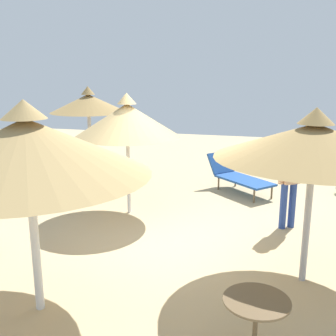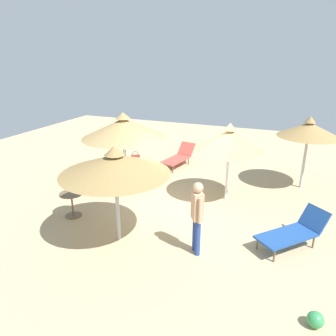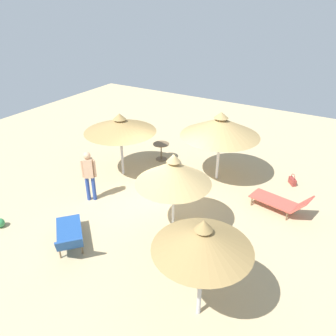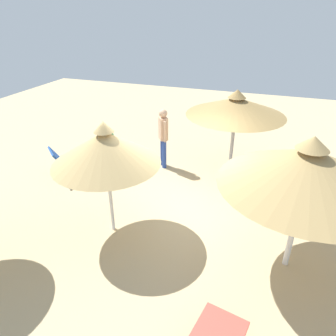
{
  "view_description": "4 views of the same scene",
  "coord_description": "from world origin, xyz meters",
  "px_view_note": "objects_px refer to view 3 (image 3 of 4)",
  "views": [
    {
      "loc": [
        1.7,
        -6.33,
        2.92
      ],
      "look_at": [
        -0.07,
        0.23,
        1.26
      ],
      "focal_mm": 42.48,
      "sensor_mm": 36.0,
      "label": 1
    },
    {
      "loc": [
        8.34,
        2.98,
        4.48
      ],
      "look_at": [
        0.31,
        -0.26,
        1.37
      ],
      "focal_mm": 34.28,
      "sensor_mm": 36.0,
      "label": 2
    },
    {
      "loc": [
        -5.14,
        8.11,
        6.32
      ],
      "look_at": [
        -0.22,
        -0.15,
        1.24
      ],
      "focal_mm": 35.77,
      "sensor_mm": 36.0,
      "label": 3
    },
    {
      "loc": [
        -5.9,
        -1.75,
        4.38
      ],
      "look_at": [
        0.33,
        0.41,
        0.9
      ],
      "focal_mm": 33.02,
      "sensor_mm": 36.0,
      "label": 4
    }
  ],
  "objects_px": {
    "parasol_umbrella_near_right": "(220,127)",
    "side_table_round": "(161,149)",
    "parasol_umbrella_back": "(173,172)",
    "handbag": "(292,181)",
    "lounge_chair_center": "(69,235)",
    "parasol_umbrella_far_right": "(120,125)",
    "parasol_umbrella_near_left": "(203,239)",
    "lounge_chair_far_left": "(281,202)",
    "person_standing_edge": "(89,173)",
    "beach_ball": "(0,223)"
  },
  "relations": [
    {
      "from": "lounge_chair_far_left",
      "to": "side_table_round",
      "type": "distance_m",
      "value": 5.48
    },
    {
      "from": "parasol_umbrella_back",
      "to": "lounge_chair_far_left",
      "type": "xyz_separation_m",
      "value": [
        -2.51,
        -2.56,
        -1.57
      ]
    },
    {
      "from": "handbag",
      "to": "side_table_round",
      "type": "distance_m",
      "value": 5.32
    },
    {
      "from": "parasol_umbrella_near_left",
      "to": "lounge_chair_center",
      "type": "relative_size",
      "value": 1.41
    },
    {
      "from": "parasol_umbrella_far_right",
      "to": "parasol_umbrella_near_right",
      "type": "bearing_deg",
      "value": -153.73
    },
    {
      "from": "parasol_umbrella_back",
      "to": "beach_ball",
      "type": "bearing_deg",
      "value": 29.36
    },
    {
      "from": "parasol_umbrella_back",
      "to": "handbag",
      "type": "xyz_separation_m",
      "value": [
        -2.45,
        -4.57,
        -1.82
      ]
    },
    {
      "from": "parasol_umbrella_near_left",
      "to": "parasol_umbrella_back",
      "type": "bearing_deg",
      "value": -49.06
    },
    {
      "from": "parasol_umbrella_far_right",
      "to": "side_table_round",
      "type": "bearing_deg",
      "value": -107.26
    },
    {
      "from": "handbag",
      "to": "beach_ball",
      "type": "bearing_deg",
      "value": 45.5
    },
    {
      "from": "parasol_umbrella_back",
      "to": "lounge_chair_far_left",
      "type": "bearing_deg",
      "value": -134.41
    },
    {
      "from": "lounge_chair_center",
      "to": "parasol_umbrella_near_left",
      "type": "bearing_deg",
      "value": 178.0
    },
    {
      "from": "parasol_umbrella_near_right",
      "to": "handbag",
      "type": "xyz_separation_m",
      "value": [
        -2.6,
        -0.97,
        -1.93
      ]
    },
    {
      "from": "parasol_umbrella_near_left",
      "to": "handbag",
      "type": "height_order",
      "value": "parasol_umbrella_near_left"
    },
    {
      "from": "parasol_umbrella_near_right",
      "to": "parasol_umbrella_far_right",
      "type": "bearing_deg",
      "value": 26.27
    },
    {
      "from": "person_standing_edge",
      "to": "handbag",
      "type": "distance_m",
      "value": 7.32
    },
    {
      "from": "parasol_umbrella_far_right",
      "to": "parasol_umbrella_near_left",
      "type": "distance_m",
      "value": 6.83
    },
    {
      "from": "parasol_umbrella_far_right",
      "to": "parasol_umbrella_near_left",
      "type": "relative_size",
      "value": 1.04
    },
    {
      "from": "lounge_chair_far_left",
      "to": "beach_ball",
      "type": "relative_size",
      "value": 6.73
    },
    {
      "from": "parasol_umbrella_back",
      "to": "handbag",
      "type": "bearing_deg",
      "value": -118.22
    },
    {
      "from": "parasol_umbrella_near_left",
      "to": "beach_ball",
      "type": "distance_m",
      "value": 6.8
    },
    {
      "from": "lounge_chair_center",
      "to": "lounge_chair_far_left",
      "type": "bearing_deg",
      "value": -134.43
    },
    {
      "from": "parasol_umbrella_near_right",
      "to": "side_table_round",
      "type": "relative_size",
      "value": 4.0
    },
    {
      "from": "lounge_chair_far_left",
      "to": "handbag",
      "type": "bearing_deg",
      "value": -88.28
    },
    {
      "from": "parasol_umbrella_back",
      "to": "person_standing_edge",
      "type": "xyz_separation_m",
      "value": [
        3.21,
        -0.01,
        -0.92
      ]
    },
    {
      "from": "side_table_round",
      "to": "beach_ball",
      "type": "bearing_deg",
      "value": 74.81
    },
    {
      "from": "parasol_umbrella_far_right",
      "to": "lounge_chair_center",
      "type": "xyz_separation_m",
      "value": [
        -1.32,
        4.11,
        -1.61
      ]
    },
    {
      "from": "parasol_umbrella_far_right",
      "to": "side_table_round",
      "type": "height_order",
      "value": "parasol_umbrella_far_right"
    },
    {
      "from": "lounge_chair_far_left",
      "to": "side_table_round",
      "type": "xyz_separation_m",
      "value": [
        5.32,
        -1.31,
        0.1
      ]
    },
    {
      "from": "parasol_umbrella_far_right",
      "to": "parasol_umbrella_back",
      "type": "height_order",
      "value": "parasol_umbrella_back"
    },
    {
      "from": "parasol_umbrella_near_left",
      "to": "lounge_chair_far_left",
      "type": "relative_size",
      "value": 1.3
    },
    {
      "from": "parasol_umbrella_far_right",
      "to": "parasol_umbrella_near_left",
      "type": "bearing_deg",
      "value": 141.52
    },
    {
      "from": "parasol_umbrella_far_right",
      "to": "parasol_umbrella_back",
      "type": "distance_m",
      "value": 3.93
    },
    {
      "from": "parasol_umbrella_near_right",
      "to": "lounge_chair_center",
      "type": "bearing_deg",
      "value": 71.37
    },
    {
      "from": "lounge_chair_center",
      "to": "side_table_round",
      "type": "distance_m",
      "value": 6.03
    },
    {
      "from": "person_standing_edge",
      "to": "parasol_umbrella_far_right",
      "type": "bearing_deg",
      "value": -84.74
    },
    {
      "from": "parasol_umbrella_near_left",
      "to": "parasol_umbrella_back",
      "type": "height_order",
      "value": "parasol_umbrella_near_left"
    },
    {
      "from": "parasol_umbrella_far_right",
      "to": "parasol_umbrella_near_left",
      "type": "xyz_separation_m",
      "value": [
        -5.34,
        4.25,
        0.06
      ]
    },
    {
      "from": "parasol_umbrella_near_left",
      "to": "handbag",
      "type": "distance_m",
      "value": 7.11
    },
    {
      "from": "lounge_chair_center",
      "to": "person_standing_edge",
      "type": "bearing_deg",
      "value": -61.81
    },
    {
      "from": "lounge_chair_center",
      "to": "lounge_chair_far_left",
      "type": "height_order",
      "value": "lounge_chair_center"
    },
    {
      "from": "lounge_chair_center",
      "to": "handbag",
      "type": "height_order",
      "value": "lounge_chair_center"
    },
    {
      "from": "lounge_chair_center",
      "to": "lounge_chair_far_left",
      "type": "xyz_separation_m",
      "value": [
        -4.58,
        -4.67,
        -0.02
      ]
    },
    {
      "from": "handbag",
      "to": "side_table_round",
      "type": "relative_size",
      "value": 0.6
    },
    {
      "from": "handbag",
      "to": "parasol_umbrella_near_right",
      "type": "bearing_deg",
      "value": 20.5
    },
    {
      "from": "parasol_umbrella_near_right",
      "to": "parasol_umbrella_back",
      "type": "distance_m",
      "value": 3.6
    },
    {
      "from": "parasol_umbrella_back",
      "to": "side_table_round",
      "type": "relative_size",
      "value": 3.5
    },
    {
      "from": "parasol_umbrella_far_right",
      "to": "side_table_round",
      "type": "relative_size",
      "value": 3.7
    },
    {
      "from": "parasol_umbrella_far_right",
      "to": "person_standing_edge",
      "type": "xyz_separation_m",
      "value": [
        -0.18,
        1.99,
        -0.98
      ]
    },
    {
      "from": "parasol_umbrella_back",
      "to": "side_table_round",
      "type": "height_order",
      "value": "parasol_umbrella_back"
    }
  ]
}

